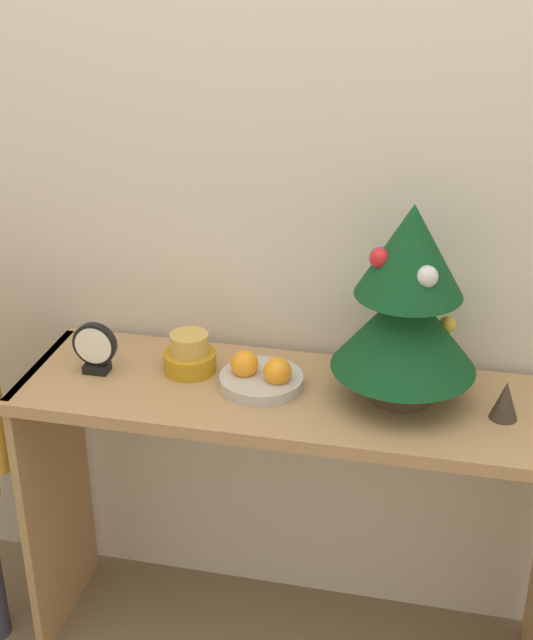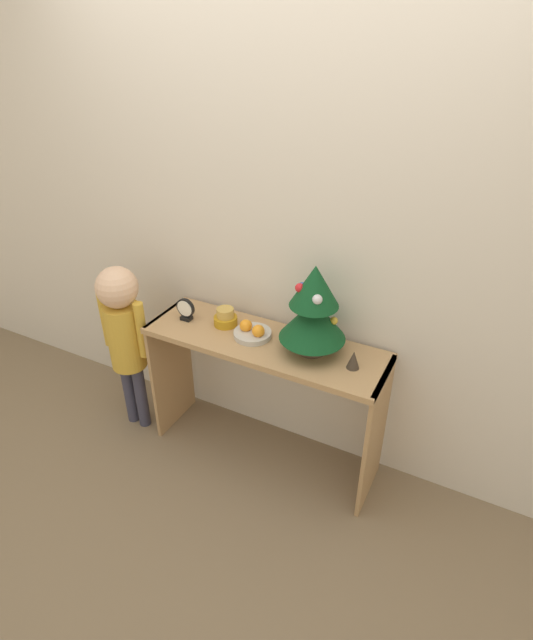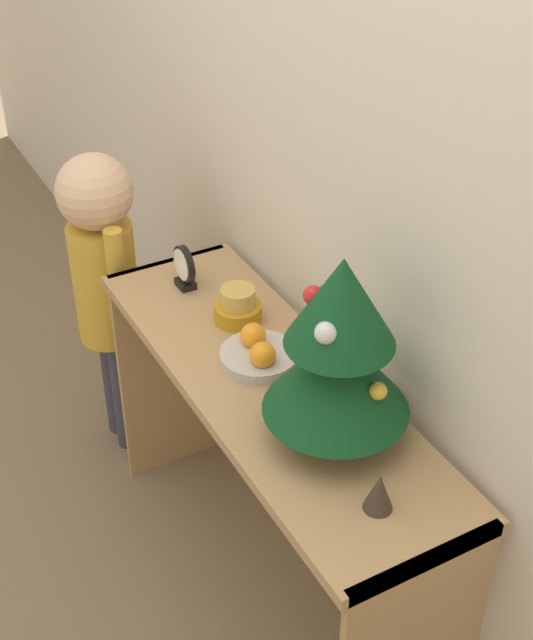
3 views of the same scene
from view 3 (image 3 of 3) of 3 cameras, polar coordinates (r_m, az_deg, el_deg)
The scene contains 9 objects.
ground_plane at distance 2.57m, azimuth -3.80°, elevation -18.27°, with size 12.00×12.00×0.00m, color #7A664C.
back_wall at distance 1.93m, azimuth 6.50°, elevation 10.06°, with size 7.00×0.05×2.50m, color beige.
console_table at distance 2.20m, azimuth 0.19°, elevation -7.20°, with size 1.23×0.39×0.75m.
mini_tree at distance 1.80m, azimuth 4.65°, elevation -1.96°, with size 0.31×0.31×0.44m.
fruit_bowl at distance 2.12m, azimuth -0.51°, elevation -2.11°, with size 0.19×0.19×0.08m.
singing_bowl at distance 2.26m, azimuth -1.85°, elevation 0.82°, with size 0.12×0.12×0.09m.
desk_clock at distance 2.39m, azimuth -5.29°, elevation 3.36°, with size 0.10×0.04×0.12m.
figurine at distance 1.77m, azimuth 7.21°, elevation -10.86°, with size 0.06×0.06×0.09m.
child_figure at distance 2.70m, azimuth -10.40°, elevation 3.46°, with size 0.30×0.22×1.03m.
Camera 3 is at (1.43, -0.60, 2.05)m, focal length 50.00 mm.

